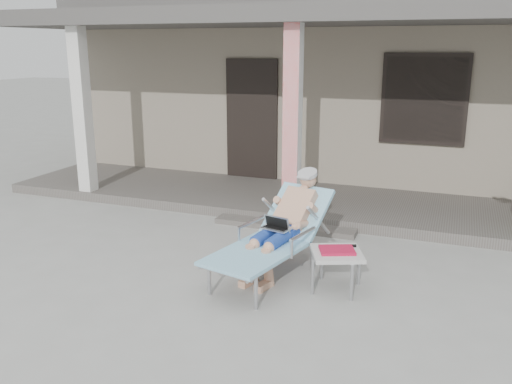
% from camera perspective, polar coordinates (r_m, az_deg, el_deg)
% --- Properties ---
extents(ground, '(60.00, 60.00, 0.00)m').
position_cam_1_polar(ground, '(5.97, -2.50, -9.29)').
color(ground, '#9E9E99').
rests_on(ground, ground).
extents(house, '(10.40, 5.40, 3.30)m').
position_cam_1_polar(house, '(11.71, 10.20, 11.02)').
color(house, gray).
rests_on(house, ground).
extents(porch_deck, '(10.00, 2.00, 0.15)m').
position_cam_1_polar(porch_deck, '(8.61, 5.34, -1.03)').
color(porch_deck, '#605B56').
rests_on(porch_deck, ground).
extents(porch_overhang, '(10.00, 2.30, 2.85)m').
position_cam_1_polar(porch_overhang, '(8.22, 5.72, 17.33)').
color(porch_overhang, silver).
rests_on(porch_overhang, porch_deck).
extents(porch_step, '(2.00, 0.30, 0.07)m').
position_cam_1_polar(porch_step, '(7.57, 3.01, -3.59)').
color(porch_step, '#605B56').
rests_on(porch_step, ground).
extents(lounger, '(1.07, 1.86, 1.17)m').
position_cam_1_polar(lounger, '(5.91, 2.41, -2.09)').
color(lounger, '#B7B7BC').
rests_on(lounger, ground).
extents(side_table, '(0.65, 0.65, 0.45)m').
position_cam_1_polar(side_table, '(5.68, 8.51, -6.59)').
color(side_table, beige).
rests_on(side_table, ground).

